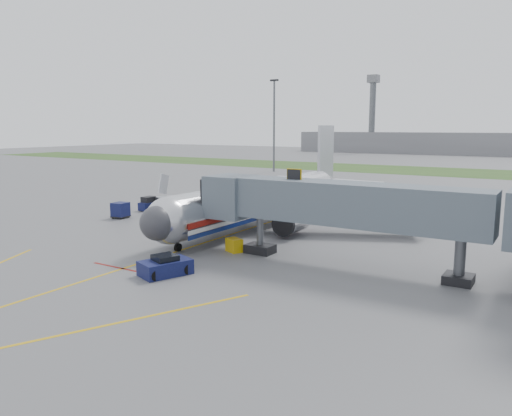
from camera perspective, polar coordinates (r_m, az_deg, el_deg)
The scene contains 16 objects.
ground at distance 39.80m, azimuth -10.78°, elevation -5.46°, with size 400.00×400.00×0.00m, color #565659.
grass_strip at distance 121.49m, azimuth 19.31°, elevation 4.01°, with size 300.00×25.00×0.01m, color #2D4C1E.
apron_markings at distance 34.94m, azimuth -19.08°, elevation -7.88°, with size 21.52×50.00×0.01m.
airliner at distance 51.29m, azimuth 0.71°, elevation 1.01°, with size 32.10×35.67×10.25m.
jet_bridge at distance 36.22m, azimuth 9.78°, elevation 0.34°, with size 25.30×4.00×6.90m.
light_mast_left at distance 113.17m, azimuth 2.07°, elevation 9.63°, with size 2.00×0.44×20.40m.
distant_terminal at distance 201.58m, azimuth 21.64°, elevation 6.89°, with size 120.00×14.00×8.00m, color slate.
control_tower at distance 204.38m, azimuth 13.16°, elevation 11.06°, with size 4.00×4.00×30.00m.
pushback_tug at distance 34.80m, azimuth -10.32°, elevation -6.59°, with size 3.09×3.85×1.39m.
baggage_tug at distance 61.86m, azimuth -12.18°, elevation 0.43°, with size 1.34×2.44×1.67m.
baggage_cart_a at distance 49.80m, azimuth -9.37°, elevation -1.53°, with size 1.82×1.82×1.54m.
baggage_cart_b at distance 56.25m, azimuth -7.33°, elevation -0.19°, with size 1.73×1.73×1.67m.
baggage_cart_c at distance 57.25m, azimuth -15.24°, elevation -0.24°, with size 1.77×1.77×1.73m.
belt_loader at distance 48.30m, azimuth -8.87°, elevation -2.20°, with size 2.36×4.25×2.01m.
ground_power_cart at distance 40.47m, azimuth -2.51°, elevation -4.27°, with size 1.62×1.40×1.09m.
ramp_worker at distance 47.16m, azimuth -9.38°, elevation -2.05°, with size 0.63×0.41×1.72m, color #B5D919.
Camera 1 is at (26.24, -28.21, 9.98)m, focal length 35.00 mm.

